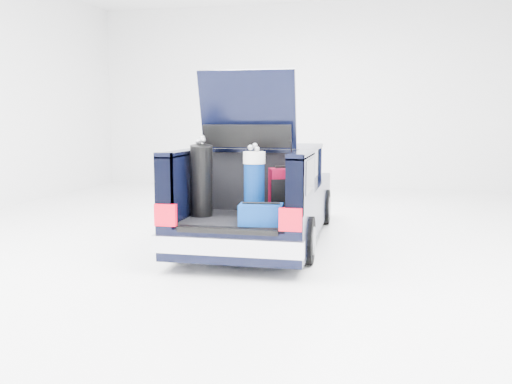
% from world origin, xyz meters
% --- Properties ---
extents(ground, '(14.00, 14.00, 0.00)m').
position_xyz_m(ground, '(0.00, 0.00, 0.00)').
color(ground, white).
rests_on(ground, ground).
extents(car, '(1.87, 4.65, 2.47)m').
position_xyz_m(car, '(-0.00, 0.11, 0.67)').
color(car, black).
rests_on(car, ground).
extents(red_suitcase, '(0.45, 0.38, 0.64)m').
position_xyz_m(red_suitcase, '(0.50, -1.09, 0.90)').
color(red_suitcase, maroon).
rests_on(red_suitcase, car).
extents(black_golf_bag, '(0.41, 0.46, 1.03)m').
position_xyz_m(black_golf_bag, '(-0.50, -1.50, 1.06)').
color(black_golf_bag, black).
rests_on(black_golf_bag, car).
extents(blue_golf_bag, '(0.33, 0.33, 0.94)m').
position_xyz_m(blue_golf_bag, '(0.17, -1.41, 1.03)').
color(blue_golf_bag, black).
rests_on(blue_golf_bag, car).
extents(blue_duffel, '(0.54, 0.38, 0.27)m').
position_xyz_m(blue_duffel, '(0.35, -1.90, 0.72)').
color(blue_duffel, navy).
rests_on(blue_duffel, car).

